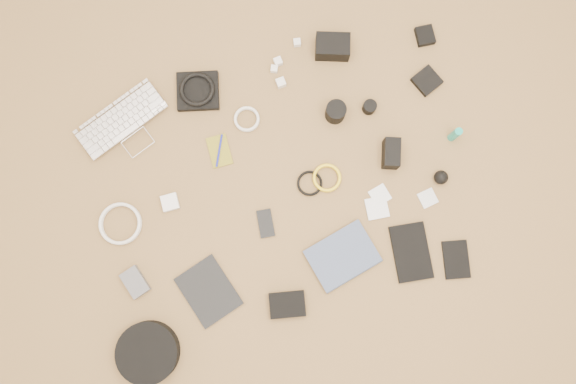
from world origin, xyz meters
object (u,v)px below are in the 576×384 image
object	(u,v)px
laptop	(129,130)
tablet	(209,291)
headphone_case	(148,352)
phone	(266,223)
paperback	(355,277)
dslr_camera	(333,47)

from	to	relation	value
laptop	tablet	xyz separation A→B (m)	(0.13, -0.68, -0.01)
laptop	headphone_case	bearing A→B (deg)	-120.39
phone	paperback	distance (m)	0.39
paperback	headphone_case	bearing A→B (deg)	79.53
dslr_camera	phone	xyz separation A→B (m)	(-0.44, -0.58, -0.03)
tablet	dslr_camera	bearing A→B (deg)	29.53
tablet	laptop	bearing A→B (deg)	83.43
phone	laptop	bearing A→B (deg)	135.34
phone	dslr_camera	bearing A→B (deg)	58.97
laptop	phone	xyz separation A→B (m)	(0.40, -0.49, -0.01)
dslr_camera	phone	distance (m)	0.73
dslr_camera	headphone_case	size ratio (longest dim) A/B	0.58
laptop	paperback	xyz separation A→B (m)	(0.67, -0.78, -0.00)
tablet	headphone_case	xyz separation A→B (m)	(-0.26, -0.15, 0.03)
dslr_camera	tablet	world-z (taller)	dslr_camera
laptop	paperback	world-z (taller)	laptop
tablet	paperback	world-z (taller)	paperback
laptop	phone	world-z (taller)	laptop
tablet	phone	xyz separation A→B (m)	(0.27, 0.18, -0.00)
laptop	dslr_camera	bearing A→B (deg)	-15.09
dslr_camera	phone	world-z (taller)	dslr_camera
laptop	dslr_camera	distance (m)	0.85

